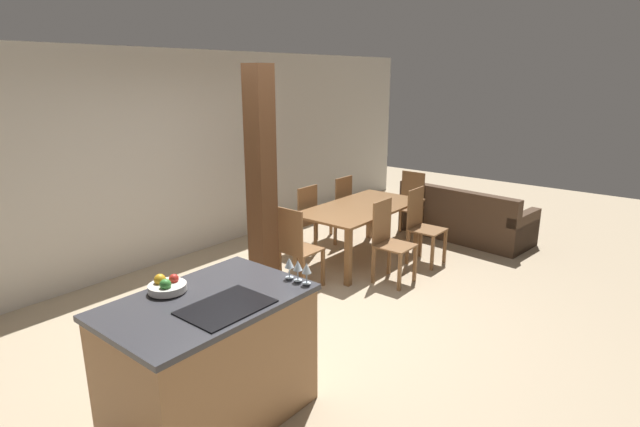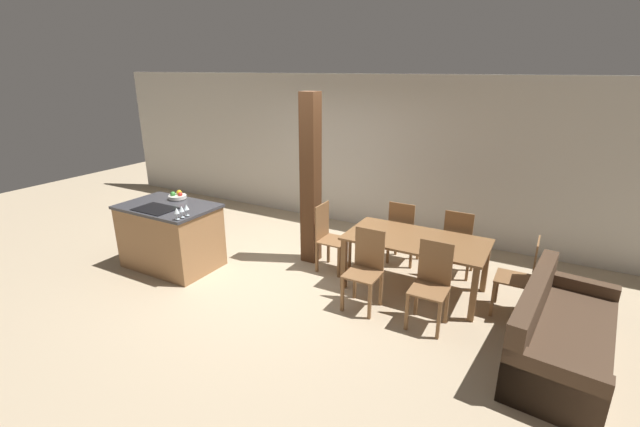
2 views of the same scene
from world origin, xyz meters
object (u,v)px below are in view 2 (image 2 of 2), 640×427
Objects in this scene: kitchen_island at (171,236)px; dining_table at (416,245)px; wine_glass_far at (186,207)px; dining_chair_far_right at (458,242)px; dining_chair_near_left at (365,268)px; dining_chair_head_end at (329,236)px; couch at (559,337)px; timber_post at (311,181)px; wine_glass_near at (177,211)px; dining_chair_near_right at (431,283)px; dining_chair_foot_end at (522,276)px; dining_chair_far_left at (403,232)px; fruit_bowl at (177,196)px; wine_glass_middle at (182,209)px.

dining_table is (3.33, 1.04, 0.16)m from kitchen_island.
dining_chair_far_right is (3.13, 1.93, -0.55)m from wine_glass_far.
wine_glass_far reaches higher than dining_chair_near_left.
couch is at bearing -103.39° from dining_chair_head_end.
couch is 0.79× the size of timber_post.
dining_chair_near_left is 2.12m from couch.
wine_glass_near is 0.17m from wine_glass_far.
dining_chair_head_end is at bearing 82.38° from couch.
timber_post is (-3.36, 0.85, 0.98)m from couch.
dining_chair_near_right is at bearing 94.86° from couch.
dining_chair_head_end is at bearing 40.38° from wine_glass_far.
couch is (0.44, -0.71, -0.24)m from dining_chair_foot_end.
dining_chair_foot_end is (1.27, -0.00, -0.12)m from dining_table.
couch is at bearing -14.20° from timber_post.
dining_chair_far_left is at bearing 0.00° from dining_chair_far_right.
dining_chair_near_left is 1.11m from dining_chair_head_end.
dining_chair_far_right is 2.25m from timber_post.
dining_table is at bearing 59.83° from dining_chair_far_right.
dining_chair_near_right is (3.13, 0.72, -0.55)m from wine_glass_near.
dining_chair_foot_end is (1.67, 0.69, 0.00)m from dining_chair_near_left.
wine_glass_near is at bearing -162.81° from dining_chair_near_left.
dining_chair_near_right is at bearing 5.31° from kitchen_island.
dining_chair_near_left is (3.03, 0.06, -0.48)m from fruit_bowl.
couch is at bearing 32.01° from dining_chair_foot_end.
dining_table is at bearing 24.47° from wine_glass_far.
wine_glass_middle is 0.16× the size of dining_chair_far_right.
wine_glass_middle is at bearing -71.65° from dining_chair_foot_end.
dining_chair_foot_end is at bearing 141.56° from dining_chair_far_right.
dining_chair_near_right is (0.80, 0.00, 0.00)m from dining_chair_near_left.
kitchen_island is at bearing 116.64° from dining_chair_head_end.
fruit_bowl is 0.87m from wine_glass_far.
fruit_bowl is 0.15× the size of dining_table.
dining_chair_far_left is at bearing 39.67° from wine_glass_far.
dining_chair_near_right is at bearing -22.04° from timber_post.
dining_chair_head_end is (1.46, 1.41, -0.55)m from wine_glass_near.
dining_chair_foot_end is at bearing 157.57° from dining_chair_far_left.
wine_glass_near is 0.16× the size of dining_chair_foot_end.
timber_post reaches higher than kitchen_island.
dining_chair_head_end is at bearing 42.23° from wine_glass_middle.
dining_chair_near_left reaches higher than dining_table.
timber_post is (-1.65, 0.14, 0.62)m from dining_table.
wine_glass_far reaches higher than couch.
dining_chair_near_right is 1.11m from dining_chair_foot_end.
kitchen_island is 1.39× the size of dining_chair_head_end.
dining_chair_far_right is at bearing 90.00° from dining_chair_near_right.
dining_chair_near_left is 0.39× the size of timber_post.
kitchen_island is 1.39× the size of dining_chair_foot_end.
wine_glass_middle is 3.24m from dining_chair_near_right.
dining_chair_far_left is at bearing 42.02° from wine_glass_near.
wine_glass_near reaches higher than dining_chair_foot_end.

